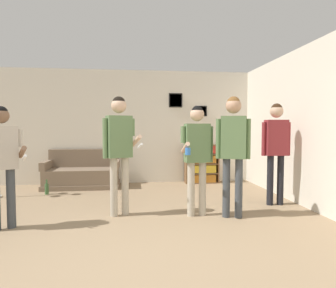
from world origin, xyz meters
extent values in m
plane|color=#937A5B|center=(0.00, 0.00, 0.00)|extent=(20.00, 20.00, 0.00)
cube|color=silver|center=(0.00, 4.46, 1.35)|extent=(8.25, 0.06, 2.70)
cube|color=black|center=(1.11, 4.41, 1.99)|extent=(0.32, 0.02, 0.34)
cube|color=beige|center=(1.11, 4.41, 1.99)|extent=(0.28, 0.01, 0.29)
cube|color=black|center=(1.74, 4.41, 1.74)|extent=(0.29, 0.02, 0.25)
cube|color=gray|center=(1.74, 4.41, 1.74)|extent=(0.24, 0.01, 0.21)
cube|color=silver|center=(2.95, 2.21, 1.35)|extent=(0.06, 6.83, 2.70)
cube|color=#7A6651|center=(-1.05, 3.99, 0.05)|extent=(1.63, 0.80, 0.10)
cube|color=#7A6651|center=(-1.05, 3.99, 0.26)|extent=(1.57, 0.74, 0.32)
cube|color=#7A6651|center=(-1.05, 4.32, 0.63)|extent=(1.57, 0.14, 0.41)
cube|color=#7A6651|center=(-1.81, 3.99, 0.51)|extent=(0.12, 0.74, 0.18)
cube|color=#7A6651|center=(-0.29, 3.99, 0.51)|extent=(0.12, 0.74, 0.18)
cube|color=brown|center=(1.33, 4.24, 0.46)|extent=(0.02, 0.30, 0.93)
cube|color=brown|center=(2.11, 4.24, 0.46)|extent=(0.02, 0.30, 0.93)
cube|color=brown|center=(1.72, 4.38, 0.46)|extent=(0.80, 0.01, 0.93)
cube|color=brown|center=(1.72, 4.24, 0.01)|extent=(0.75, 0.30, 0.02)
cube|color=brown|center=(1.72, 4.24, 0.91)|extent=(0.75, 0.30, 0.02)
cube|color=brown|center=(1.72, 4.24, 0.23)|extent=(0.75, 0.30, 0.02)
cube|color=brown|center=(1.72, 4.24, 0.46)|extent=(0.75, 0.30, 0.02)
cube|color=brown|center=(1.72, 4.24, 0.69)|extent=(0.75, 0.30, 0.02)
cube|color=#B77023|center=(1.72, 4.23, 0.11)|extent=(0.65, 0.26, 0.18)
cube|color=gold|center=(1.72, 4.23, 0.34)|extent=(0.65, 0.26, 0.18)
cube|color=#B77023|center=(1.72, 4.23, 0.58)|extent=(0.65, 0.26, 0.18)
cube|color=red|center=(1.72, 4.23, 0.81)|extent=(0.65, 0.26, 0.18)
cylinder|color=#3D4247|center=(-1.53, 1.32, 0.40)|extent=(0.11, 0.11, 0.79)
cube|color=#BCB2A3|center=(-1.61, 1.28, 1.07)|extent=(0.41, 0.35, 0.56)
sphere|color=brown|center=(-1.61, 1.28, 1.48)|extent=(0.20, 0.20, 0.20)
sphere|color=black|center=(-1.61, 1.28, 1.52)|extent=(0.17, 0.17, 0.17)
cylinder|color=#BCB2A3|center=(-1.42, 1.39, 1.19)|extent=(0.07, 0.07, 0.24)
cylinder|color=brown|center=(-1.36, 1.27, 1.01)|extent=(0.20, 0.28, 0.18)
cylinder|color=white|center=(-1.29, 1.16, 0.95)|extent=(0.10, 0.14, 0.09)
cylinder|color=#B7AD99|center=(-0.21, 1.70, 0.44)|extent=(0.11, 0.11, 0.88)
cylinder|color=#B7AD99|center=(-0.04, 1.76, 0.44)|extent=(0.11, 0.11, 0.88)
cube|color=#5B7A4C|center=(-0.13, 1.73, 1.19)|extent=(0.41, 0.32, 0.62)
sphere|color=#D1A889|center=(-0.13, 1.73, 1.66)|extent=(0.23, 0.23, 0.23)
sphere|color=black|center=(-0.13, 1.73, 1.70)|extent=(0.19, 0.19, 0.19)
cylinder|color=#5B7A4C|center=(0.07, 1.81, 1.33)|extent=(0.07, 0.07, 0.26)
cylinder|color=#D1A889|center=(0.13, 1.67, 1.13)|extent=(0.18, 0.32, 0.19)
cylinder|color=white|center=(0.18, 1.54, 1.07)|extent=(0.08, 0.14, 0.09)
cylinder|color=#5B7A4C|center=(-0.33, 1.65, 1.17)|extent=(0.07, 0.07, 0.59)
cylinder|color=#B7AD99|center=(0.94, 1.57, 0.41)|extent=(0.11, 0.11, 0.81)
cylinder|color=#B7AD99|center=(1.12, 1.59, 0.41)|extent=(0.11, 0.11, 0.81)
cube|color=#5B7A4C|center=(1.03, 1.58, 1.10)|extent=(0.38, 0.23, 0.58)
sphere|color=#D1A889|center=(1.03, 1.58, 1.53)|extent=(0.21, 0.21, 0.21)
sphere|color=black|center=(1.03, 1.58, 1.56)|extent=(0.18, 0.18, 0.18)
cylinder|color=#5B7A4C|center=(1.24, 1.60, 1.08)|extent=(0.07, 0.07, 0.54)
cylinder|color=#5B7A4C|center=(0.81, 1.56, 1.23)|extent=(0.07, 0.07, 0.24)
cylinder|color=#D1A889|center=(0.83, 1.43, 1.04)|extent=(0.09, 0.30, 0.18)
cylinder|color=blue|center=(0.84, 1.29, 1.00)|extent=(0.08, 0.08, 0.10)
cylinder|color=#3D4247|center=(1.45, 1.46, 0.44)|extent=(0.11, 0.11, 0.88)
cylinder|color=#3D4247|center=(1.62, 1.40, 0.44)|extent=(0.11, 0.11, 0.88)
cube|color=#5B7A4C|center=(1.53, 1.43, 1.19)|extent=(0.40, 0.30, 0.62)
sphere|color=tan|center=(1.53, 1.43, 1.65)|extent=(0.23, 0.23, 0.23)
sphere|color=brown|center=(1.53, 1.43, 1.69)|extent=(0.19, 0.19, 0.19)
cylinder|color=#5B7A4C|center=(1.74, 1.37, 1.17)|extent=(0.07, 0.07, 0.58)
cylinder|color=#5B7A4C|center=(1.33, 1.49, 1.17)|extent=(0.07, 0.07, 0.58)
cylinder|color=black|center=(2.42, 2.06, 0.43)|extent=(0.11, 0.11, 0.86)
cylinder|color=black|center=(2.60, 2.05, 0.43)|extent=(0.11, 0.11, 0.86)
cube|color=maroon|center=(2.51, 2.05, 1.16)|extent=(0.37, 0.22, 0.61)
sphere|color=#D1A889|center=(2.51, 2.05, 1.61)|extent=(0.22, 0.22, 0.22)
sphere|color=#382314|center=(2.51, 2.05, 1.65)|extent=(0.19, 0.19, 0.19)
cylinder|color=maroon|center=(2.72, 2.04, 1.14)|extent=(0.07, 0.07, 0.57)
cylinder|color=maroon|center=(2.29, 2.06, 1.14)|extent=(0.07, 0.07, 0.57)
cylinder|color=#3D6638|center=(-1.64, 3.34, 0.10)|extent=(0.07, 0.07, 0.21)
cylinder|color=#3D6638|center=(-1.64, 3.34, 0.25)|extent=(0.03, 0.03, 0.09)
cylinder|color=yellow|center=(1.54, 4.24, 0.98)|extent=(0.08, 0.08, 0.11)
camera|label=1|loc=(0.08, -2.80, 1.33)|focal=32.00mm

